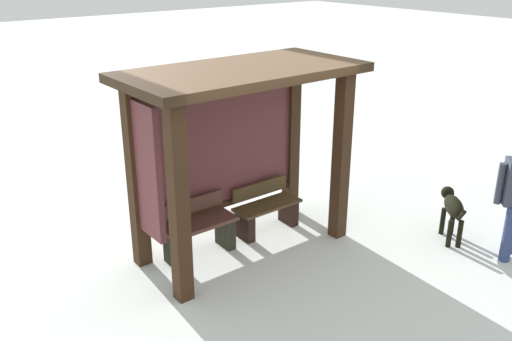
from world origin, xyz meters
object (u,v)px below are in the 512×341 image
(bench_left_inside, at_px, (199,231))
(bench_center_inside, at_px, (266,210))
(bus_shelter, at_px, (232,123))
(dog, at_px, (453,208))

(bench_left_inside, xyz_separation_m, bench_center_inside, (1.15, 0.00, -0.04))
(bus_shelter, bearing_deg, bench_center_inside, 8.04)
(bench_left_inside, height_order, bench_center_inside, bench_left_inside)
(bus_shelter, relative_size, dog, 4.13)
(bench_center_inside, bearing_deg, bench_left_inside, -179.83)
(bench_left_inside, distance_m, bench_center_inside, 1.15)
(bus_shelter, relative_size, bench_center_inside, 3.00)
(bench_center_inside, distance_m, dog, 2.60)
(bench_left_inside, xyz_separation_m, dog, (3.01, -1.80, 0.12))
(bench_center_inside, height_order, dog, bench_center_inside)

